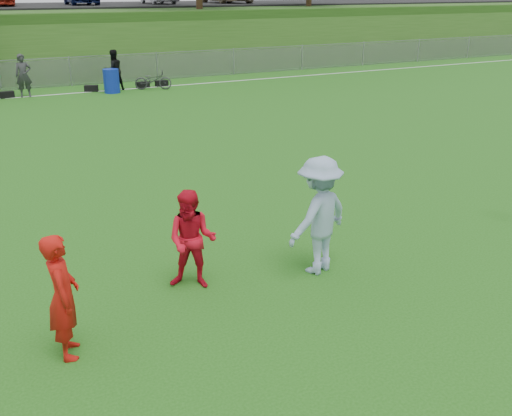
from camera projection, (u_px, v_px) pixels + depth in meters
ground at (298, 271)px, 8.93m from camera, size 120.00×120.00×0.00m
sideline_far at (80, 93)px, 23.94m from camera, size 60.00×0.10×0.01m
fence at (70, 71)px, 25.37m from camera, size 58.00×0.06×1.30m
berm at (37, 34)px, 34.23m from camera, size 120.00×18.00×3.00m
parking_lot at (29, 6)px, 35.34m from camera, size 120.00×12.00×0.10m
spectator_row at (4, 77)px, 22.44m from camera, size 7.88×0.87×1.69m
gear_bags at (103, 88)px, 24.39m from camera, size 7.00×0.47×0.26m
player_red_left at (63, 296)px, 6.65m from camera, size 0.46×0.62×1.57m
player_red_center at (192, 240)px, 8.21m from camera, size 0.92×0.87×1.50m
player_blue at (319, 216)px, 8.63m from camera, size 1.35×1.03×1.84m
recycling_bin at (111, 81)px, 23.77m from camera, size 0.72×0.72×0.98m
bicycle at (153, 80)px, 24.55m from camera, size 1.65×1.08×0.82m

